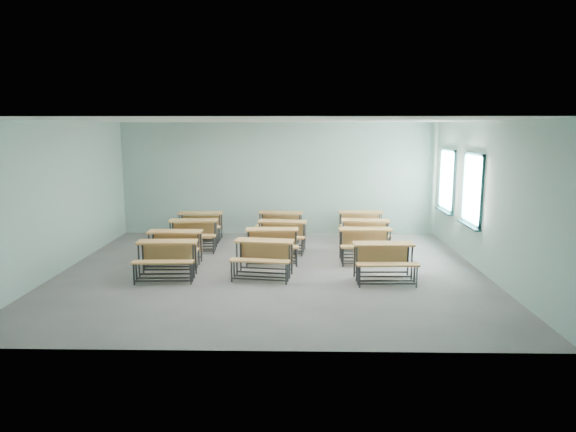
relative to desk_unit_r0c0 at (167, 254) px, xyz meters
name	(u,v)px	position (x,y,z in m)	size (l,w,h in m)	color
room	(275,197)	(2.20, 0.57, 1.09)	(9.04, 8.04, 3.24)	gray
desk_unit_r0c0	(167,254)	(0.00, 0.00, 0.00)	(1.25, 0.87, 0.75)	#CF904A
desk_unit_r0c1	(263,253)	(1.98, 0.13, 0.00)	(1.31, 0.97, 0.75)	#CF904A
desk_unit_r0c2	(384,256)	(4.42, -0.10, 0.00)	(1.23, 0.85, 0.75)	#CF904A
desk_unit_r1c0	(174,242)	(-0.09, 1.05, 0.00)	(1.21, 0.82, 0.75)	#CF904A
desk_unit_r1c1	(272,240)	(2.09, 1.34, 0.00)	(1.23, 0.85, 0.75)	#CF904A
desk_unit_r1c2	(366,240)	(4.24, 1.40, 0.00)	(1.22, 0.83, 0.75)	#CF904A
desk_unit_r2c0	(193,230)	(0.04, 2.45, 0.00)	(1.25, 0.88, 0.75)	#CF904A
desk_unit_r2c1	(282,231)	(2.28, 2.36, 0.00)	(1.29, 0.94, 0.75)	#CF904A
desk_unit_r2c2	(365,230)	(4.38, 2.52, 0.00)	(1.26, 0.89, 0.75)	#CF904A
desk_unit_r3c0	(200,222)	(0.00, 3.59, 0.00)	(1.21, 0.81, 0.75)	#CF904A
desk_unit_r3c1	(280,221)	(2.19, 3.71, 0.00)	(1.30, 0.95, 0.75)	#CF904A
desk_unit_r3c2	(361,221)	(4.42, 3.83, 0.00)	(1.21, 0.82, 0.75)	#CF904A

